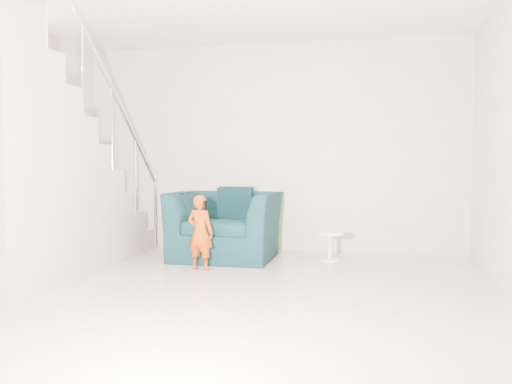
% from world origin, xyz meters
% --- Properties ---
extents(floor, '(5.50, 5.50, 0.00)m').
position_xyz_m(floor, '(0.00, 0.00, 0.00)').
color(floor, gray).
rests_on(floor, ground).
extents(back_wall, '(5.00, 0.00, 5.00)m').
position_xyz_m(back_wall, '(0.00, 2.75, 1.35)').
color(back_wall, '#AFA38F').
rests_on(back_wall, floor).
extents(armchair, '(1.24, 1.09, 0.80)m').
position_xyz_m(armchair, '(-0.41, 2.03, 0.40)').
color(armchair, black).
rests_on(armchair, floor).
extents(toddler, '(0.33, 0.24, 0.81)m').
position_xyz_m(toddler, '(-0.48, 1.28, 0.40)').
color(toddler, '#A12905').
rests_on(toddler, floor).
extents(side_table, '(0.35, 0.35, 0.35)m').
position_xyz_m(side_table, '(0.84, 2.13, 0.23)').
color(side_table, silver).
rests_on(side_table, floor).
extents(staircase, '(1.02, 3.03, 3.62)m').
position_xyz_m(staircase, '(-2.00, 0.55, 0.95)').
color(staircase, '#ADA089').
rests_on(staircase, floor).
extents(cushion, '(0.44, 0.21, 0.43)m').
position_xyz_m(cushion, '(-0.35, 2.32, 0.64)').
color(cushion, black).
rests_on(cushion, armchair).
extents(throw, '(0.05, 0.52, 0.58)m').
position_xyz_m(throw, '(-0.89, 1.97, 0.50)').
color(throw, black).
rests_on(throw, armchair).
extents(phone, '(0.03, 0.05, 0.10)m').
position_xyz_m(phone, '(-0.40, 1.23, 0.70)').
color(phone, black).
rests_on(phone, toddler).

